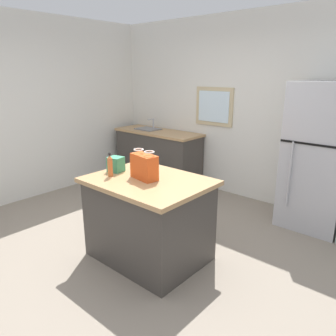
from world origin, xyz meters
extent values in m
plane|color=gray|center=(0.00, 0.00, 0.00)|extent=(6.20, 6.20, 0.00)
cube|color=silver|center=(0.00, 2.32, 1.37)|extent=(5.17, 0.10, 2.73)
cube|color=#CCB78C|center=(-0.63, 2.26, 1.37)|extent=(0.68, 0.04, 0.60)
cube|color=white|center=(-0.63, 2.24, 1.37)|extent=(0.56, 0.02, 0.48)
cube|color=silver|center=(-2.58, 0.00, 1.37)|extent=(0.10, 4.64, 2.73)
cube|color=#423D38|center=(0.07, 0.04, 0.41)|extent=(1.11, 0.84, 0.83)
cube|color=tan|center=(0.07, 0.04, 0.85)|extent=(1.19, 0.92, 0.04)
cube|color=#B7B7BC|center=(1.11, 1.93, 0.90)|extent=(0.73, 0.62, 1.80)
cube|color=black|center=(1.11, 1.61, 1.12)|extent=(0.72, 0.01, 0.02)
cylinder|color=#B7B7BC|center=(0.91, 1.59, 0.72)|extent=(0.02, 0.02, 0.81)
cube|color=#423D38|center=(-1.59, 1.96, 0.43)|extent=(1.58, 0.56, 0.87)
cube|color=tan|center=(-1.59, 1.96, 0.89)|extent=(1.62, 0.60, 0.04)
cube|color=slate|center=(-1.82, 1.96, 0.86)|extent=(0.40, 0.32, 0.14)
cylinder|color=#B7B7BC|center=(-1.82, 2.10, 1.00)|extent=(0.03, 0.03, 0.18)
cylinder|color=#B7B7BC|center=(-1.82, 2.03, 1.08)|extent=(0.02, 0.14, 0.02)
cube|color=#DB511E|center=(0.03, 0.02, 0.99)|extent=(0.31, 0.19, 0.25)
torus|color=white|center=(-0.04, 0.02, 1.16)|extent=(0.12, 0.12, 0.01)
torus|color=white|center=(0.10, 0.02, 1.16)|extent=(0.12, 0.12, 0.01)
cube|color=#388E66|center=(-0.38, 0.00, 0.95)|extent=(0.17, 0.16, 0.16)
cylinder|color=#C66633|center=(-0.29, -0.15, 0.97)|extent=(0.05, 0.05, 0.19)
cone|color=#C66633|center=(-0.29, -0.15, 1.08)|extent=(0.05, 0.05, 0.03)
cylinder|color=black|center=(-0.29, -0.15, 1.10)|extent=(0.02, 0.02, 0.02)
torus|color=black|center=(-0.32, 0.35, 0.88)|extent=(0.18, 0.18, 0.01)
sphere|color=#19666B|center=(-0.25, 0.33, 0.90)|extent=(0.06, 0.06, 0.06)
sphere|color=#19666B|center=(-0.38, 0.37, 0.90)|extent=(0.06, 0.06, 0.06)
camera|label=1|loc=(2.23, -2.14, 1.90)|focal=34.56mm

